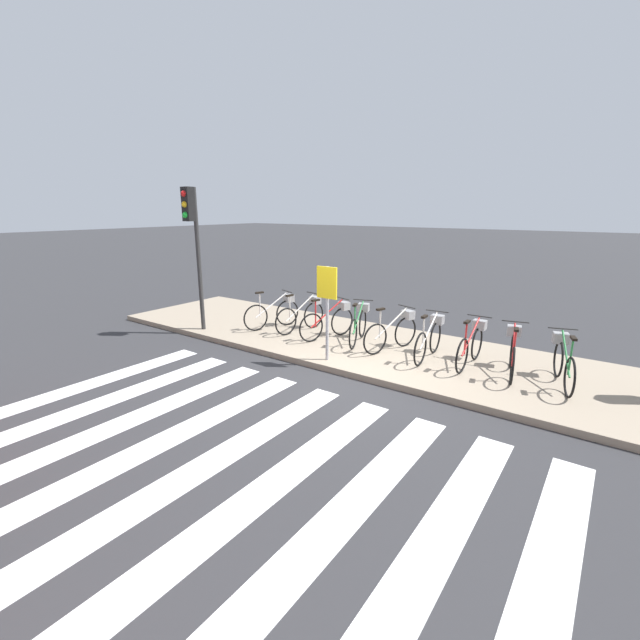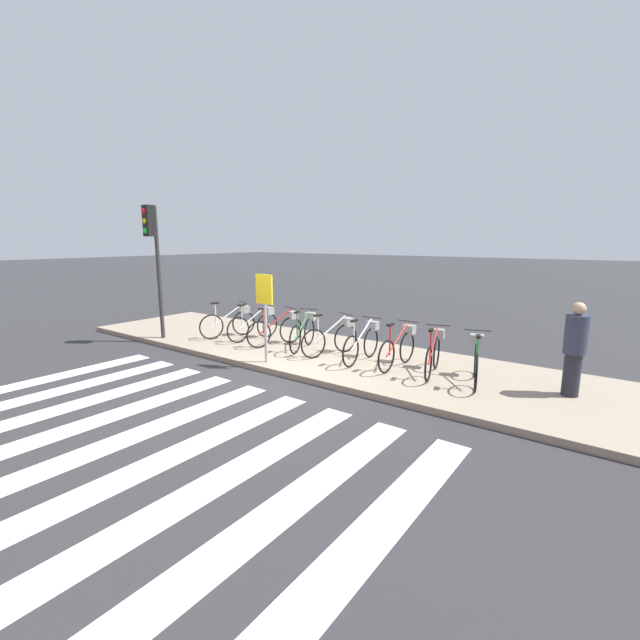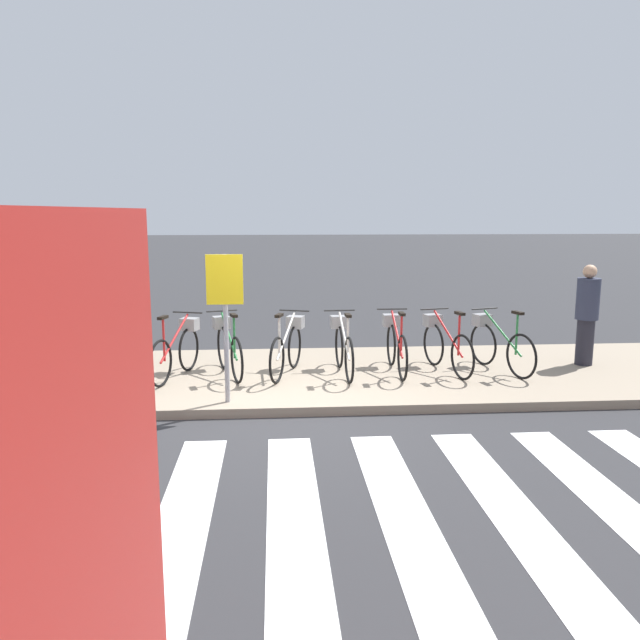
% 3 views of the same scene
% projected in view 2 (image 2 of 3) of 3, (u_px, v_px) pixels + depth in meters
% --- Properties ---
extents(ground_plane, '(120.00, 120.00, 0.00)m').
position_uv_depth(ground_plane, '(284.00, 378.00, 8.27)').
color(ground_plane, '#2D2D30').
extents(sidewalk, '(14.46, 3.30, 0.12)m').
position_uv_depth(sidewalk, '(332.00, 356.00, 9.56)').
color(sidewalk, gray).
rests_on(sidewalk, ground_plane).
extents(parked_bicycle_0, '(0.63, 1.47, 0.95)m').
position_uv_depth(parked_bicycle_0, '(231.00, 321.00, 11.16)').
color(parked_bicycle_0, black).
rests_on(parked_bicycle_0, sidewalk).
extents(parked_bicycle_1, '(0.46, 1.52, 0.95)m').
position_uv_depth(parked_bicycle_1, '(256.00, 323.00, 10.86)').
color(parked_bicycle_1, black).
rests_on(parked_bicycle_1, sidewalk).
extents(parked_bicycle_2, '(0.60, 1.48, 0.95)m').
position_uv_depth(parked_bicycle_2, '(279.00, 328.00, 10.29)').
color(parked_bicycle_2, black).
rests_on(parked_bicycle_2, sidewalk).
extents(parked_bicycle_3, '(0.60, 1.48, 0.95)m').
position_uv_depth(parked_bicycle_3, '(304.00, 330.00, 9.97)').
color(parked_bicycle_3, black).
rests_on(parked_bicycle_3, sidewalk).
extents(parked_bicycle_4, '(0.61, 1.48, 0.95)m').
position_uv_depth(parked_bicycle_4, '(333.00, 336.00, 9.43)').
color(parked_bicycle_4, black).
rests_on(parked_bicycle_4, sidewalk).
extents(parked_bicycle_5, '(0.46, 1.54, 0.95)m').
position_uv_depth(parked_bicycle_5, '(364.00, 341.00, 8.93)').
color(parked_bicycle_5, black).
rests_on(parked_bicycle_5, sidewalk).
extents(parked_bicycle_6, '(0.46, 1.54, 0.95)m').
position_uv_depth(parked_bicycle_6, '(400.00, 346.00, 8.53)').
color(parked_bicycle_6, black).
rests_on(parked_bicycle_6, sidewalk).
extents(parked_bicycle_7, '(0.50, 1.51, 0.95)m').
position_uv_depth(parked_bicycle_7, '(434.00, 352.00, 8.08)').
color(parked_bicycle_7, black).
rests_on(parked_bicycle_7, sidewalk).
extents(parked_bicycle_8, '(0.60, 1.48, 0.95)m').
position_uv_depth(parked_bicycle_8, '(476.00, 359.00, 7.60)').
color(parked_bicycle_8, black).
rests_on(parked_bicycle_8, sidewalk).
extents(pedestrian, '(0.34, 0.34, 1.54)m').
position_uv_depth(pedestrian, '(575.00, 348.00, 6.86)').
color(pedestrian, '#23232D').
rests_on(pedestrian, sidewalk).
extents(traffic_light, '(0.24, 0.40, 3.34)m').
position_uv_depth(traffic_light, '(153.00, 244.00, 10.58)').
color(traffic_light, '#2D2D2D').
rests_on(traffic_light, sidewalk).
extents(sign_post, '(0.44, 0.07, 1.83)m').
position_uv_depth(sign_post, '(265.00, 303.00, 8.67)').
color(sign_post, '#99999E').
rests_on(sign_post, sidewalk).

